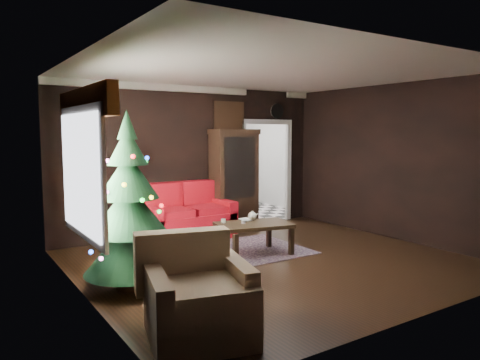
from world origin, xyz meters
TOP-DOWN VIEW (x-y plane):
  - floor at (0.00, 0.00)m, footprint 5.50×5.50m
  - ceiling at (0.00, 0.00)m, footprint 5.50×5.50m
  - wall_back at (0.00, 2.50)m, footprint 5.50×0.00m
  - wall_front at (0.00, -2.50)m, footprint 5.50×0.00m
  - wall_left at (-2.75, 0.00)m, footprint 0.00×5.50m
  - wall_right at (2.75, 0.00)m, footprint 0.00×5.50m
  - doorway at (1.70, 2.50)m, footprint 1.10×0.10m
  - left_window at (-2.71, 0.20)m, footprint 0.05×1.60m
  - valance at (-2.63, 0.20)m, footprint 0.12×2.10m
  - kitchen_floor at (1.70, 4.00)m, footprint 3.00×3.00m
  - kitchen_window at (1.70, 5.45)m, footprint 0.70×0.06m
  - rug at (-0.18, 0.74)m, footprint 2.24×1.64m
  - loveseat at (-0.40, 2.05)m, footprint 1.70×0.90m
  - curio_cabinet at (0.75, 2.27)m, footprint 0.90×0.45m
  - floor_lamp at (-1.54, 1.84)m, footprint 0.34×0.34m
  - christmas_tree at (-2.19, 0.03)m, footprint 1.38×1.38m
  - armchair at (-2.13, -1.67)m, footprint 1.20×1.20m
  - coffee_table at (-0.07, 0.41)m, footprint 1.26×0.92m
  - teapot at (0.05, 0.61)m, footprint 0.17×0.17m
  - cup_a at (-0.46, 0.68)m, footprint 0.09×0.09m
  - cup_b at (-0.22, 0.47)m, footprint 0.07×0.07m
  - book at (-0.09, 0.68)m, footprint 0.16×0.03m
  - wall_clock at (1.95, 2.45)m, footprint 0.32×0.32m
  - painting at (0.75, 2.46)m, footprint 0.62×0.05m
  - kitchen_counter at (1.70, 5.20)m, footprint 1.80×0.60m
  - kitchen_table at (1.40, 3.70)m, footprint 0.70×0.70m

SIDE VIEW (x-z plane):
  - floor at x=0.00m, z-range 0.00..0.00m
  - kitchen_floor at x=1.70m, z-range 0.00..0.00m
  - rug at x=-0.18m, z-range 0.00..0.01m
  - coffee_table at x=-0.07m, z-range 0.01..0.52m
  - kitchen_table at x=1.40m, z-range 0.00..0.75m
  - kitchen_counter at x=1.70m, z-range 0.00..0.90m
  - armchair at x=-2.13m, z-range -0.04..0.96m
  - loveseat at x=-0.40m, z-range 0.00..1.00m
  - cup_b at x=-0.22m, z-range 0.52..0.57m
  - cup_a at x=-0.46m, z-range 0.52..0.59m
  - teapot at x=0.05m, z-range 0.52..0.67m
  - book at x=-0.09m, z-range 0.52..0.74m
  - floor_lamp at x=-1.54m, z-range 0.06..1.60m
  - curio_cabinet at x=0.75m, z-range 0.00..1.90m
  - doorway at x=1.70m, z-range 0.00..2.10m
  - christmas_tree at x=-2.19m, z-range -0.03..2.13m
  - wall_back at x=0.00m, z-range -1.35..4.15m
  - wall_front at x=0.00m, z-range -1.35..4.15m
  - wall_left at x=-2.75m, z-range -1.35..4.15m
  - wall_right at x=2.75m, z-range -1.35..4.15m
  - left_window at x=-2.71m, z-range 0.75..2.15m
  - kitchen_window at x=1.70m, z-range 1.35..2.05m
  - painting at x=0.75m, z-range 1.99..2.51m
  - valance at x=-2.63m, z-range 2.10..2.44m
  - wall_clock at x=1.95m, z-range 2.35..2.41m
  - ceiling at x=0.00m, z-range 2.80..2.80m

